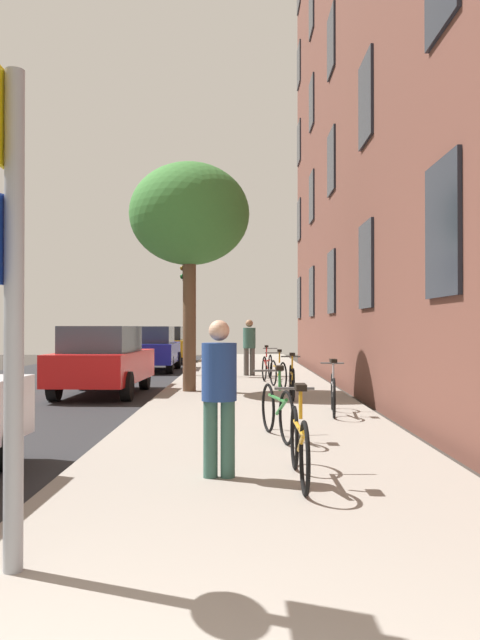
% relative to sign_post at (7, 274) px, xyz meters
% --- Properties ---
extents(ground_plane, '(41.80, 41.80, 0.00)m').
position_rel_sign_post_xyz_m(ground_plane, '(-1.81, 12.29, -1.94)').
color(ground_plane, '#332D28').
extents(road_asphalt, '(7.00, 38.00, 0.01)m').
position_rel_sign_post_xyz_m(road_asphalt, '(-3.91, 12.29, -1.93)').
color(road_asphalt, '#232326').
rests_on(road_asphalt, ground).
extents(sidewalk, '(4.20, 38.00, 0.12)m').
position_rel_sign_post_xyz_m(sidewalk, '(1.69, 12.29, -1.88)').
color(sidewalk, gray).
rests_on(sidewalk, ground).
extents(sign_post, '(0.15, 0.60, 3.08)m').
position_rel_sign_post_xyz_m(sign_post, '(0.00, 0.00, 0.00)').
color(sign_post, gray).
rests_on(sign_post, sidewalk).
extents(traffic_light, '(0.43, 0.24, 3.75)m').
position_rel_sign_post_xyz_m(traffic_light, '(-0.17, 15.87, 0.75)').
color(traffic_light, black).
rests_on(traffic_light, sidewalk).
extents(tree_near, '(2.80, 2.80, 5.31)m').
position_rel_sign_post_xyz_m(tree_near, '(0.23, 11.03, 2.27)').
color(tree_near, brown).
rests_on(tree_near, sidewalk).
extents(bicycle_0, '(0.42, 1.73, 0.96)m').
position_rel_sign_post_xyz_m(bicycle_0, '(1.98, 2.28, -1.44)').
color(bicycle_0, black).
rests_on(bicycle_0, sidewalk).
extents(bicycle_1, '(0.48, 1.68, 0.98)m').
position_rel_sign_post_xyz_m(bicycle_1, '(1.91, 4.68, -1.43)').
color(bicycle_1, black).
rests_on(bicycle_1, sidewalk).
extents(bicycle_2, '(0.42, 1.71, 0.95)m').
position_rel_sign_post_xyz_m(bicycle_2, '(3.01, 7.08, -1.45)').
color(bicycle_2, black).
rests_on(bicycle_2, sidewalk).
extents(bicycle_3, '(0.42, 1.73, 0.96)m').
position_rel_sign_post_xyz_m(bicycle_3, '(2.49, 9.48, -1.44)').
color(bicycle_3, black).
rests_on(bicycle_3, sidewalk).
extents(bicycle_4, '(0.47, 1.60, 0.94)m').
position_rel_sign_post_xyz_m(bicycle_4, '(2.35, 11.88, -1.45)').
color(bicycle_4, black).
rests_on(bicycle_4, sidewalk).
extents(bicycle_5, '(0.50, 1.75, 0.98)m').
position_rel_sign_post_xyz_m(bicycle_5, '(2.19, 14.28, -1.43)').
color(bicycle_5, black).
rests_on(bicycle_5, sidewalk).
extents(pedestrian_0, '(0.41, 0.41, 1.56)m').
position_rel_sign_post_xyz_m(pedestrian_0, '(1.20, 2.45, -0.93)').
color(pedestrian_0, '#33594C').
rests_on(pedestrian_0, sidewalk).
extents(pedestrian_1, '(0.53, 0.53, 1.71)m').
position_rel_sign_post_xyz_m(pedestrian_1, '(1.70, 15.83, -0.84)').
color(pedestrian_1, '#4C4742').
rests_on(pedestrian_1, sidewalk).
extents(car_1, '(1.87, 4.11, 1.62)m').
position_rel_sign_post_xyz_m(car_1, '(-1.81, 11.19, -1.10)').
color(car_1, red).
rests_on(car_1, road_asphalt).
extents(car_2, '(1.87, 4.30, 1.62)m').
position_rel_sign_post_xyz_m(car_2, '(-1.79, 19.37, -1.10)').
color(car_2, navy).
rests_on(car_2, road_asphalt).
extents(car_3, '(1.90, 4.32, 1.62)m').
position_rel_sign_post_xyz_m(car_3, '(-1.92, 24.94, -1.10)').
color(car_3, orange).
rests_on(car_3, road_asphalt).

